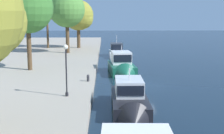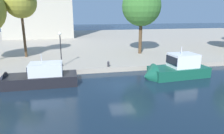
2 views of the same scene
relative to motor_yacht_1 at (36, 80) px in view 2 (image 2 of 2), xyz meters
The scene contains 8 objects.
ground_plane 8.85m from the motor_yacht_1, 13.73° to the right, with size 220.00×220.00×0.00m, color #142333.
dock_promenade 31.68m from the motor_yacht_1, 74.30° to the left, with size 120.00×55.00×0.59m, color #A39989.
motor_yacht_1 is the anchor object (origin of this frame).
motor_yacht_2 15.20m from the motor_yacht_1, ahead, with size 7.84×3.44×4.58m.
mooring_bollard_0 8.99m from the motor_yacht_1, 23.69° to the left, with size 0.29×0.29×0.70m.
lamp_post 6.24m from the motor_yacht_1, 64.11° to the left, with size 0.40×0.40×4.32m.
tree_0 14.69m from the motor_yacht_1, 104.37° to the left, with size 4.58×4.58×10.35m.
tree_2 20.37m from the motor_yacht_1, 36.69° to the left, with size 6.20×6.27×10.63m.
Camera 2 is at (-4.98, -18.82, 7.24)m, focal length 32.81 mm.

